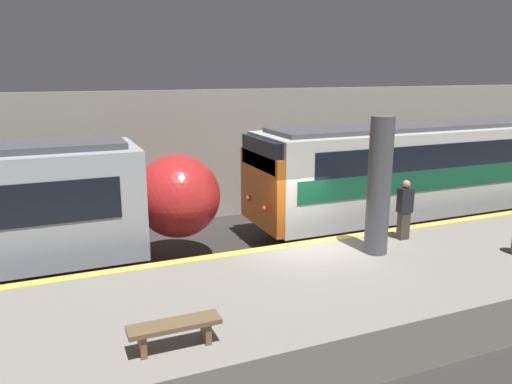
{
  "coord_description": "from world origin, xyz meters",
  "views": [
    {
      "loc": [
        -6.02,
        -10.98,
        5.47
      ],
      "look_at": [
        -1.0,
        1.02,
        2.27
      ],
      "focal_mm": 35.0,
      "sensor_mm": 36.0,
      "label": 1
    }
  ],
  "objects_px": {
    "support_pillar_near": "(379,186)",
    "train_boxy": "(483,168)",
    "platform_bench": "(174,329)",
    "person_waiting": "(405,209)"
  },
  "relations": [
    {
      "from": "support_pillar_near",
      "to": "train_boxy",
      "type": "bearing_deg",
      "value": 27.39
    },
    {
      "from": "train_boxy",
      "to": "platform_bench",
      "type": "relative_size",
      "value": 12.24
    },
    {
      "from": "person_waiting",
      "to": "platform_bench",
      "type": "xyz_separation_m",
      "value": [
        -6.88,
        -2.92,
        -0.5
      ]
    },
    {
      "from": "train_boxy",
      "to": "person_waiting",
      "type": "distance_m",
      "value": 7.23
    },
    {
      "from": "support_pillar_near",
      "to": "person_waiting",
      "type": "distance_m",
      "value": 1.62
    },
    {
      "from": "platform_bench",
      "to": "train_boxy",
      "type": "bearing_deg",
      "value": 25.54
    },
    {
      "from": "support_pillar_near",
      "to": "platform_bench",
      "type": "height_order",
      "value": "support_pillar_near"
    },
    {
      "from": "train_boxy",
      "to": "support_pillar_near",
      "type": "bearing_deg",
      "value": -152.61
    },
    {
      "from": "support_pillar_near",
      "to": "person_waiting",
      "type": "bearing_deg",
      "value": 23.43
    },
    {
      "from": "support_pillar_near",
      "to": "person_waiting",
      "type": "relative_size",
      "value": 2.09
    }
  ]
}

